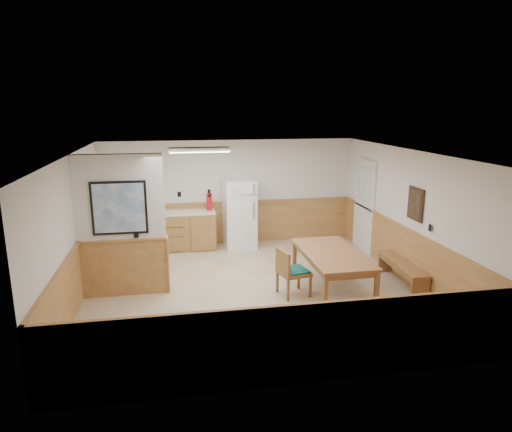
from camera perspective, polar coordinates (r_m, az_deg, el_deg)
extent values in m
plane|color=tan|center=(8.48, -0.56, -9.12)|extent=(6.00, 6.00, 0.00)
cube|color=white|center=(7.86, -0.60, 7.92)|extent=(6.00, 6.00, 0.02)
cube|color=silver|center=(10.98, -3.29, 2.96)|extent=(6.00, 0.02, 2.50)
cube|color=silver|center=(9.08, 18.41, -0.01)|extent=(0.02, 6.00, 2.50)
cube|color=silver|center=(8.14, -21.88, -1.83)|extent=(0.02, 6.00, 2.50)
cube|color=tan|center=(11.12, -3.23, -0.86)|extent=(6.00, 0.04, 1.00)
cube|color=tan|center=(9.27, 17.96, -4.52)|extent=(0.04, 6.00, 1.00)
cube|color=tan|center=(8.35, -21.29, -6.79)|extent=(0.04, 6.00, 1.00)
cube|color=silver|center=(8.10, -16.73, 2.15)|extent=(1.50, 0.15, 1.50)
cube|color=tan|center=(8.43, -16.15, -6.20)|extent=(1.50, 0.17, 1.00)
cube|color=black|center=(8.04, -16.72, 0.97)|extent=(0.92, 0.03, 0.92)
cube|color=white|center=(8.03, -16.73, 0.95)|extent=(0.84, 0.01, 0.84)
cube|color=#AC813D|center=(10.77, -8.83, -1.88)|extent=(1.40, 0.60, 0.86)
cube|color=#AC813D|center=(10.84, -16.62, -2.20)|extent=(0.06, 0.60, 0.86)
cube|color=#AC813D|center=(10.78, -12.71, -2.04)|extent=(0.06, 0.60, 0.86)
cube|color=beige|center=(10.66, -11.07, 0.36)|extent=(2.20, 0.60, 0.04)
cube|color=beige|center=(10.94, -11.08, 1.07)|extent=(2.20, 0.02, 0.10)
cube|color=white|center=(10.77, 13.37, 1.17)|extent=(0.05, 1.02, 2.15)
cube|color=white|center=(10.77, 13.32, 1.17)|extent=(0.04, 0.90, 2.05)
cube|color=silver|center=(10.66, 13.36, 3.92)|extent=(0.02, 0.76, 0.80)
cube|color=white|center=(10.85, -14.40, 4.03)|extent=(0.80, 0.03, 1.00)
cube|color=silver|center=(10.84, -14.40, 4.02)|extent=(0.70, 0.01, 0.90)
cube|color=#352115|center=(8.75, 19.32, 1.43)|extent=(0.03, 0.50, 0.60)
cube|color=black|center=(8.74, 19.21, 1.43)|extent=(0.01, 0.42, 0.52)
cube|color=white|center=(9.06, -7.09, 8.27)|extent=(1.20, 0.30, 0.08)
cube|color=white|center=(9.06, -7.08, 7.98)|extent=(1.15, 0.25, 0.01)
cube|color=white|center=(10.74, -2.10, 0.30)|extent=(0.75, 0.74, 1.61)
cube|color=silver|center=(10.30, -0.27, 3.48)|extent=(0.03, 0.02, 0.21)
cube|color=silver|center=(10.40, -0.27, 0.77)|extent=(0.03, 0.02, 0.38)
cube|color=#A05C3A|center=(8.23, 9.50, -4.67)|extent=(0.99, 1.97, 0.05)
cube|color=#A05C3A|center=(8.25, 9.48, -5.16)|extent=(0.89, 1.87, 0.10)
cube|color=#A05C3A|center=(7.41, 8.66, -9.85)|extent=(0.07, 0.07, 0.70)
cube|color=#A05C3A|center=(9.05, 4.83, -5.31)|extent=(0.07, 0.07, 0.70)
cube|color=#A05C3A|center=(7.72, 14.81, -9.16)|extent=(0.07, 0.07, 0.70)
cube|color=#A05C3A|center=(9.31, 9.99, -4.93)|extent=(0.07, 0.07, 0.70)
cube|color=#A05C3A|center=(8.95, 17.83, -5.66)|extent=(0.43, 1.56, 0.05)
cube|color=#A05C3A|center=(8.44, 20.03, -8.65)|extent=(0.32, 0.08, 0.40)
cube|color=#A05C3A|center=(9.63, 15.72, -5.57)|extent=(0.32, 0.08, 0.40)
cube|color=#A05C3A|center=(8.12, 4.74, -7.05)|extent=(0.59, 0.59, 0.06)
cube|color=#10544B|center=(8.11, 4.75, -6.75)|extent=(0.54, 0.54, 0.03)
cube|color=#A05C3A|center=(7.95, 3.38, -5.73)|extent=(0.15, 0.49, 0.40)
cube|color=#10544B|center=(7.86, 1.96, -5.94)|extent=(0.11, 0.43, 0.34)
cube|color=#A05C3A|center=(7.93, 4.04, -9.30)|extent=(0.05, 0.05, 0.39)
cube|color=#A05C3A|center=(8.29, 2.67, -8.24)|extent=(0.05, 0.05, 0.39)
cube|color=#A05C3A|center=(8.13, 6.80, -8.80)|extent=(0.05, 0.05, 0.39)
cube|color=#A05C3A|center=(8.48, 5.35, -7.78)|extent=(0.05, 0.05, 0.39)
cylinder|color=red|center=(10.68, -5.86, 1.79)|extent=(0.13, 0.13, 0.40)
cylinder|color=black|center=(10.63, -5.89, 3.09)|extent=(0.07, 0.07, 0.09)
cylinder|color=#1A8F3B|center=(10.65, -15.18, 0.82)|extent=(0.07, 0.07, 0.21)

